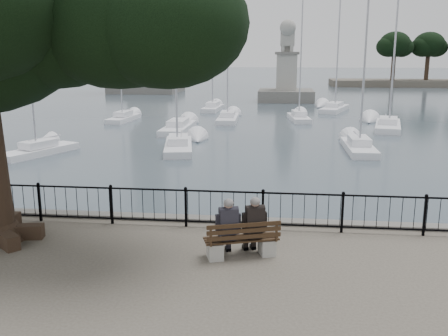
# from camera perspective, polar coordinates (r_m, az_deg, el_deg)

# --- Properties ---
(harbor) EXTENTS (260.00, 260.00, 1.20)m
(harbor) POSITION_cam_1_polar(r_m,az_deg,el_deg) (13.72, 0.24, -8.11)
(harbor) COLOR #5E5A53
(harbor) RESTS_ON ground
(railing) EXTENTS (22.06, 0.06, 1.00)m
(railing) POSITION_cam_1_polar(r_m,az_deg,el_deg) (12.90, 0.00, -4.51)
(railing) COLOR black
(railing) RESTS_ON ground
(bench) EXTENTS (1.72, 0.99, 0.87)m
(bench) POSITION_cam_1_polar(r_m,az_deg,el_deg) (11.19, 2.04, -8.68)
(bench) COLOR #98968E
(bench) RESTS_ON ground
(person_left) EXTENTS (0.54, 0.75, 1.38)m
(person_left) POSITION_cam_1_polar(r_m,az_deg,el_deg) (11.10, 0.38, -7.03)
(person_left) COLOR black
(person_left) RESTS_ON ground
(person_right) EXTENTS (0.54, 0.75, 1.38)m
(person_right) POSITION_cam_1_polar(r_m,az_deg,el_deg) (11.23, 3.36, -6.81)
(person_right) COLOR black
(person_right) RESTS_ON ground
(tree) EXTENTS (10.07, 7.03, 8.22)m
(tree) POSITION_cam_1_polar(r_m,az_deg,el_deg) (12.52, -23.49, 16.42)
(tree) COLOR black
(tree) RESTS_ON ground
(lighthouse) EXTENTS (9.43, 9.43, 29.05)m
(lighthouse) POSITION_cam_1_polar(r_m,az_deg,el_deg) (74.61, -9.09, 17.95)
(lighthouse) COLOR #5E5A53
(lighthouse) RESTS_ON ground
(lion_monument) EXTENTS (6.39, 6.39, 9.33)m
(lion_monument) POSITION_cam_1_polar(r_m,az_deg,el_deg) (59.74, 7.13, 9.87)
(lion_monument) COLOR #5E5A53
(lion_monument) RESTS_ON ground
(sailboat_a) EXTENTS (3.05, 4.96, 8.21)m
(sailboat_a) POSITION_cam_1_polar(r_m,az_deg,el_deg) (29.30, -20.40, 1.97)
(sailboat_a) COLOR white
(sailboat_a) RESTS_ON ground
(sailboat_b) EXTENTS (2.47, 5.59, 12.09)m
(sailboat_b) POSITION_cam_1_polar(r_m,az_deg,el_deg) (28.85, -5.23, 2.73)
(sailboat_b) COLOR white
(sailboat_b) RESTS_ON ground
(sailboat_c) EXTENTS (1.51, 5.27, 9.68)m
(sailboat_c) POSITION_cam_1_polar(r_m,az_deg,el_deg) (29.52, 15.15, 2.46)
(sailboat_c) COLOR white
(sailboat_c) RESTS_ON ground
(sailboat_d) EXTENTS (2.93, 6.38, 11.05)m
(sailboat_d) POSITION_cam_1_polar(r_m,az_deg,el_deg) (38.87, 18.24, 4.70)
(sailboat_d) COLOR white
(sailboat_d) RESTS_ON ground
(sailboat_e) EXTENTS (1.69, 4.95, 10.93)m
(sailboat_e) POSITION_cam_1_polar(r_m,az_deg,el_deg) (42.39, -11.41, 5.76)
(sailboat_e) COLOR white
(sailboat_e) RESTS_ON ground
(sailboat_f) EXTENTS (1.93, 5.06, 10.77)m
(sailboat_f) POSITION_cam_1_polar(r_m,az_deg,el_deg) (42.39, 8.55, 5.86)
(sailboat_f) COLOR white
(sailboat_f) RESTS_ON ground
(sailboat_g) EXTENTS (3.51, 6.21, 10.66)m
(sailboat_g) POSITION_cam_1_polar(r_m,az_deg,el_deg) (49.89, 12.53, 6.71)
(sailboat_g) COLOR white
(sailboat_g) RESTS_ON ground
(sailboat_h) EXTENTS (1.74, 5.26, 12.74)m
(sailboat_h) POSITION_cam_1_polar(r_m,az_deg,el_deg) (49.48, -1.28, 7.05)
(sailboat_h) COLOR white
(sailboat_h) RESTS_ON ground
(sailboat_i) EXTENTS (1.70, 5.90, 11.62)m
(sailboat_i) POSITION_cam_1_polar(r_m,az_deg,el_deg) (36.01, -5.28, 4.72)
(sailboat_i) COLOR white
(sailboat_i) RESTS_ON ground
(sailboat_j) EXTENTS (1.67, 5.50, 12.30)m
(sailboat_j) POSITION_cam_1_polar(r_m,az_deg,el_deg) (41.24, 0.44, 5.85)
(sailboat_j) COLOR white
(sailboat_j) RESTS_ON ground
(far_shore) EXTENTS (30.00, 8.60, 9.18)m
(far_shore) POSITION_cam_1_polar(r_m,az_deg,el_deg) (92.41, 22.03, 11.10)
(far_shore) COLOR #504A40
(far_shore) RESTS_ON ground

